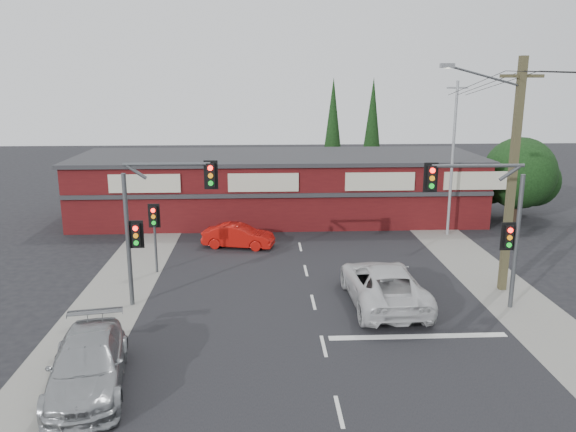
{
  "coord_description": "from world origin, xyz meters",
  "views": [
    {
      "loc": [
        -2.1,
        -19.94,
        9.08
      ],
      "look_at": [
        -1.01,
        3.0,
        3.46
      ],
      "focal_mm": 35.0,
      "sensor_mm": 36.0,
      "label": 1
    }
  ],
  "objects_px": {
    "shop_building": "(278,186)",
    "red_sedan": "(238,236)",
    "utility_pole": "(510,169)",
    "silver_suv": "(88,365)",
    "white_suv": "(383,284)"
  },
  "relations": [
    {
      "from": "shop_building",
      "to": "silver_suv",
      "type": "bearing_deg",
      "value": -106.55
    },
    {
      "from": "white_suv",
      "to": "red_sedan",
      "type": "distance_m",
      "value": 10.47
    },
    {
      "from": "white_suv",
      "to": "utility_pole",
      "type": "relative_size",
      "value": 0.61
    },
    {
      "from": "shop_building",
      "to": "utility_pole",
      "type": "relative_size",
      "value": 2.73
    },
    {
      "from": "white_suv",
      "to": "utility_pole",
      "type": "xyz_separation_m",
      "value": [
        5.49,
        1.35,
        4.54
      ]
    },
    {
      "from": "white_suv",
      "to": "red_sedan",
      "type": "xyz_separation_m",
      "value": [
        -6.29,
        8.37,
        -0.21
      ]
    },
    {
      "from": "silver_suv",
      "to": "red_sedan",
      "type": "relative_size",
      "value": 1.35
    },
    {
      "from": "utility_pole",
      "to": "silver_suv",
      "type": "bearing_deg",
      "value": -154.71
    },
    {
      "from": "red_sedan",
      "to": "utility_pole",
      "type": "bearing_deg",
      "value": -108.08
    },
    {
      "from": "red_sedan",
      "to": "shop_building",
      "type": "relative_size",
      "value": 0.14
    },
    {
      "from": "red_sedan",
      "to": "utility_pole",
      "type": "relative_size",
      "value": 0.39
    },
    {
      "from": "shop_building",
      "to": "red_sedan",
      "type": "bearing_deg",
      "value": -109.16
    },
    {
      "from": "silver_suv",
      "to": "utility_pole",
      "type": "relative_size",
      "value": 0.53
    },
    {
      "from": "white_suv",
      "to": "silver_suv",
      "type": "height_order",
      "value": "white_suv"
    },
    {
      "from": "red_sedan",
      "to": "utility_pole",
      "type": "height_order",
      "value": "utility_pole"
    }
  ]
}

